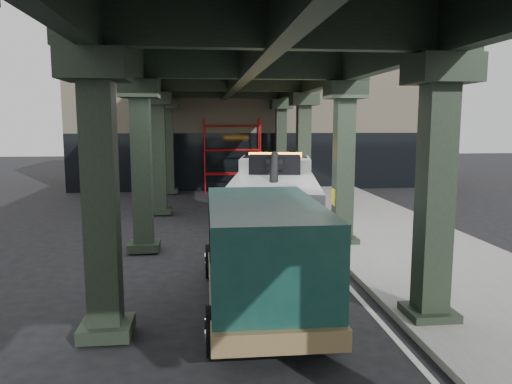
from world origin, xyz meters
TOP-DOWN VIEW (x-y plane):
  - ground at (0.00, 0.00)m, footprint 90.00×90.00m
  - sidewalk at (4.50, 2.00)m, footprint 5.00×40.00m
  - lane_stripe at (1.70, 2.00)m, footprint 0.12×38.00m
  - viaduct at (-0.40, 2.00)m, footprint 7.40×32.00m
  - building at (2.00, 20.00)m, footprint 22.00×10.00m
  - scaffolding at (0.00, 14.64)m, footprint 3.08×0.88m
  - tow_truck at (0.64, 3.03)m, footprint 3.70×9.03m
  - towed_van at (-0.50, -3.06)m, footprint 2.34×5.71m

SIDE VIEW (x-z plane):
  - ground at x=0.00m, z-range 0.00..0.00m
  - lane_stripe at x=1.70m, z-range 0.00..0.01m
  - sidewalk at x=4.50m, z-range 0.00..0.15m
  - towed_van at x=-0.50m, z-range 0.09..2.39m
  - tow_truck at x=0.64m, z-range -0.04..2.85m
  - scaffolding at x=0.00m, z-range 0.11..4.11m
  - building at x=2.00m, z-range 0.00..8.00m
  - viaduct at x=-0.40m, z-range 2.26..8.66m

